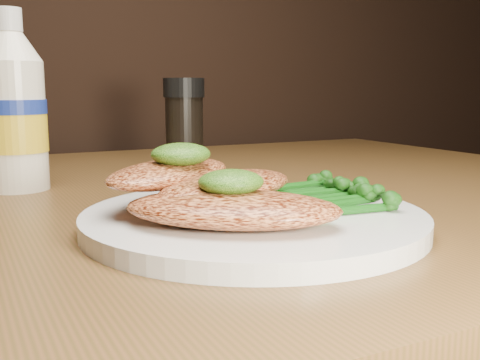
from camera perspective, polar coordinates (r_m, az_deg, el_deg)
name	(u,v)px	position (r m, az deg, el deg)	size (l,w,h in m)	color
plate	(254,220)	(0.45, 1.39, -3.98)	(0.27, 0.27, 0.01)	white
chicken_front	(233,209)	(0.40, -0.74, -2.89)	(0.15, 0.08, 0.02)	#DB7C45
chicken_mid	(228,186)	(0.44, -1.23, -0.61)	(0.14, 0.07, 0.02)	#DB7C45
chicken_back	(170,173)	(0.46, -6.99, 0.67)	(0.13, 0.07, 0.02)	#DB7C45
pesto_front	(231,182)	(0.40, -0.92, -0.19)	(0.05, 0.04, 0.02)	black
pesto_back	(181,154)	(0.45, -5.94, 2.58)	(0.05, 0.04, 0.02)	black
broccolini_bundle	(308,192)	(0.47, 6.86, -1.22)	(0.13, 0.10, 0.02)	#134D11
mayo_bottle	(13,101)	(0.65, -21.74, 7.35)	(0.07, 0.07, 0.19)	white
pepper_grinder	(184,128)	(0.69, -5.58, 5.15)	(0.05, 0.05, 0.12)	black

